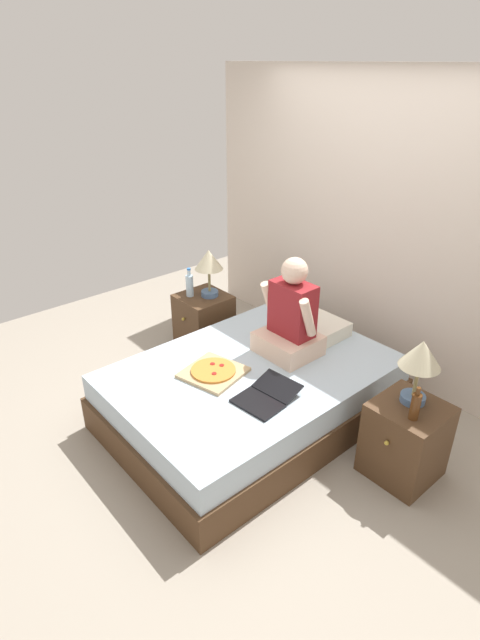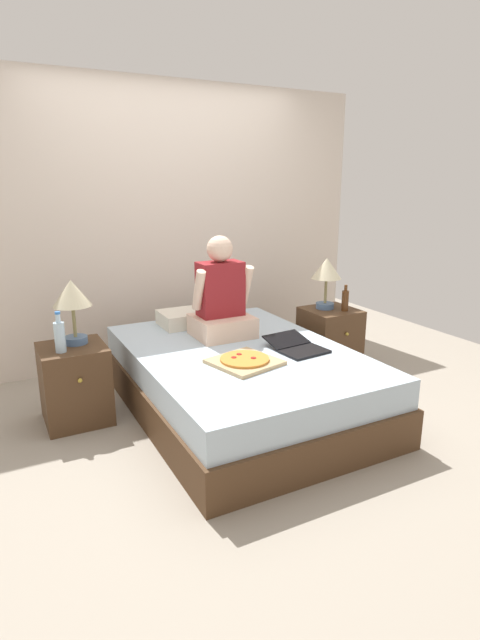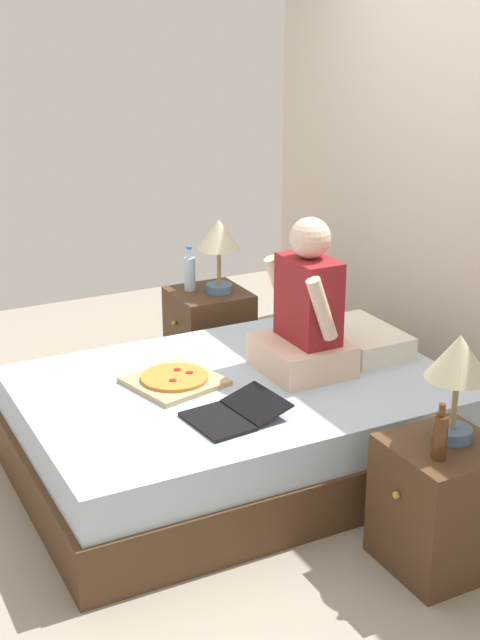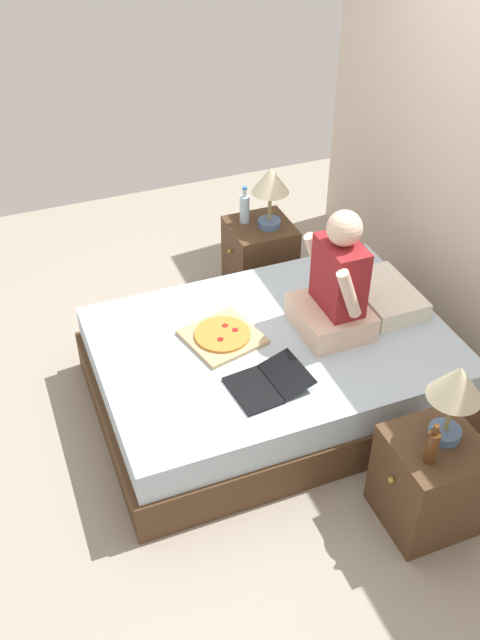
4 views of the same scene
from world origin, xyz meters
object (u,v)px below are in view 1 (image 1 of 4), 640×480
(laptop, at_px, (395,296))
(pizza_box, at_px, (310,292))
(water_bottle, at_px, (203,196))
(lamp_on_left_nightstand, at_px, (227,161))
(nightstand_left, at_px, (224,244))
(beer_bottle_on_bed, at_px, (296,243))
(bed, at_px, (341,311))
(person_seated, at_px, (358,220))

(laptop, height_order, pizza_box, laptop)
(water_bottle, bearing_deg, lamp_on_left_nightstand, 49.40)
(nightstand_left, bearing_deg, pizza_box, -33.12)
(lamp_on_left_nightstand, distance_m, pizza_box, 1.20)
(water_bottle, height_order, pizza_box, water_bottle)
(lamp_on_left_nightstand, bearing_deg, beer_bottle_on_bed, -24.87)
(bed, relative_size, pizza_box, 4.18)
(water_bottle, relative_size, beer_bottle_on_bed, 1.25)
(bed, height_order, laptop, laptop)
(bed, distance_m, laptop, 0.45)
(bed, height_order, pizza_box, pizza_box)
(pizza_box, bearing_deg, lamp_on_left_nightstand, 143.65)
(water_bottle, xyz_separation_m, person_seated, (1.14, -0.09, 0.07))
(pizza_box, bearing_deg, person_seated, 75.82)
(lamp_on_left_nightstand, relative_size, pizza_box, 0.96)
(water_bottle, distance_m, laptop, 1.54)
(water_bottle, distance_m, pizza_box, 1.18)
(nightstand_left, bearing_deg, laptop, -18.67)
(pizza_box, bearing_deg, beer_bottle_on_bed, 125.46)
(nightstand_left, height_order, person_seated, person_seated)
(bed, bearing_deg, laptop, -15.31)
(bed, height_order, lamp_on_left_nightstand, lamp_on_left_nightstand)
(lamp_on_left_nightstand, bearing_deg, bed, -23.02)
(nightstand_left, height_order, beer_bottle_on_bed, beer_bottle_on_bed)
(lamp_on_left_nightstand, bearing_deg, laptop, -21.05)
(lamp_on_left_nightstand, relative_size, water_bottle, 1.63)
(pizza_box, height_order, beer_bottle_on_bed, beer_bottle_on_bed)
(bed, relative_size, beer_bottle_on_bed, 8.93)
(bed, relative_size, water_bottle, 7.11)
(bed, distance_m, beer_bottle_on_bed, 0.49)
(beer_bottle_on_bed, bearing_deg, pizza_box, -54.54)
(lamp_on_left_nightstand, distance_m, water_bottle, 0.28)
(person_seated, bearing_deg, nightstand_left, 170.14)
(bed, xyz_separation_m, nightstand_left, (-1.04, 0.37, 0.05))
(lamp_on_left_nightstand, height_order, pizza_box, lamp_on_left_nightstand)
(laptop, relative_size, pizza_box, 1.05)
(bed, xyz_separation_m, beer_bottle_on_bed, (-0.35, 0.12, 0.32))
(bed, relative_size, laptop, 3.96)
(water_bottle, xyz_separation_m, laptop, (1.48, -0.38, -0.19))
(lamp_on_left_nightstand, relative_size, beer_bottle_on_bed, 2.05)
(water_bottle, xyz_separation_m, pizza_box, (1.03, -0.53, -0.19))
(beer_bottle_on_bed, bearing_deg, person_seated, 9.95)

